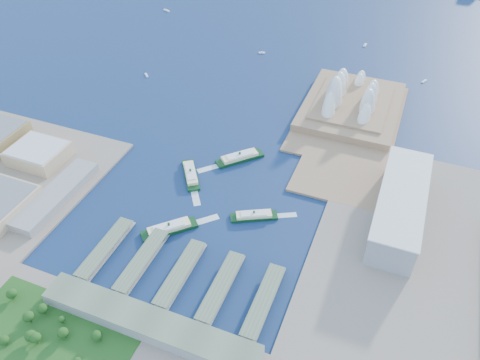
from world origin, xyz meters
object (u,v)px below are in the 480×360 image
at_px(ferry_c, 169,227).
at_px(ferry_d, 254,214).
at_px(ferry_b, 240,156).
at_px(ferry_a, 190,173).
at_px(toaster_building, 400,206).
at_px(opera_house, 354,91).

relative_size(ferry_c, ferry_d, 1.17).
bearing_deg(ferry_b, ferry_a, -85.84).
relative_size(toaster_building, ferry_a, 2.73).
bearing_deg(toaster_building, opera_house, 114.23).
height_order(toaster_building, ferry_a, toaster_building).
height_order(ferry_b, ferry_c, ferry_b).
distance_m(ferry_b, ferry_c, 142.36).
bearing_deg(ferry_c, ferry_d, -100.72).
relative_size(toaster_building, ferry_b, 2.55).
distance_m(ferry_a, ferry_d, 101.99).
xyz_separation_m(opera_house, ferry_a, (-148.93, -216.56, -26.62)).
height_order(opera_house, ferry_d, opera_house).
xyz_separation_m(ferry_b, ferry_d, (52.09, -89.09, -0.93)).
distance_m(toaster_building, ferry_c, 244.31).
bearing_deg(ferry_d, ferry_a, 40.95).
height_order(toaster_building, ferry_d, toaster_building).
distance_m(ferry_a, ferry_c, 90.63).
relative_size(toaster_building, ferry_c, 2.60).
bearing_deg(ferry_a, ferry_b, 15.96).
xyz_separation_m(ferry_a, ferry_b, (42.80, 51.70, 0.38)).
xyz_separation_m(ferry_b, ferry_c, (-23.88, -140.34, -0.11)).
relative_size(opera_house, ferry_a, 3.17).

